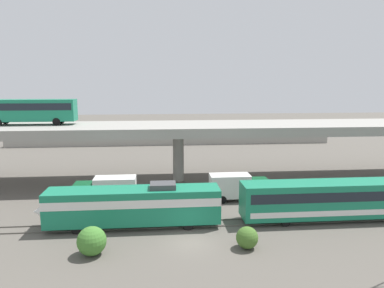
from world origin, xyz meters
TOP-DOWN VIEW (x-y plane):
  - ground_plane at (0.00, 0.00)m, footprint 260.00×260.00m
  - rail_strip_near at (0.00, 3.23)m, footprint 110.00×0.12m
  - rail_strip_far at (0.00, 4.77)m, footprint 110.00×0.12m
  - train_locomotive at (-5.85, 4.00)m, footprint 17.24×3.04m
  - train_coach_lead at (16.51, 4.00)m, footprint 22.36×3.04m
  - highway_overpass at (0.00, 20.00)m, footprint 96.00×10.49m
  - transit_bus_on_overpass at (-19.86, 21.28)m, footprint 12.00×2.68m
  - service_truck_west at (-8.46, 10.86)m, footprint 6.80×2.46m
  - service_truck_east at (6.33, 10.86)m, footprint 6.80×2.46m
  - pier_parking_lot at (0.00, 55.00)m, footprint 70.51×12.76m
  - parked_car_0 at (18.96, 52.38)m, footprint 4.15×1.88m
  - parked_car_1 at (4.48, 57.18)m, footprint 4.32×1.93m
  - parked_car_2 at (-12.70, 57.23)m, footprint 4.56×1.82m
  - parked_car_3 at (5.48, 54.07)m, footprint 4.10×1.90m
  - parked_car_4 at (-25.86, 52.42)m, footprint 4.08×1.93m
  - parked_car_5 at (15.82, 56.76)m, footprint 4.20×1.83m
  - parked_car_6 at (-26.71, 54.57)m, footprint 4.48×1.84m
  - parked_car_7 at (-24.34, 57.46)m, footprint 4.50×1.98m
  - harbor_water at (0.00, 78.00)m, footprint 140.00×36.00m
  - shrub_left at (-7.97, -1.50)m, footprint 2.31×2.31m
  - shrub_right at (4.51, -1.45)m, footprint 1.83×1.83m

SIDE VIEW (x-z plane):
  - ground_plane at x=0.00m, z-range 0.00..0.00m
  - harbor_water at x=0.00m, z-range 0.00..0.01m
  - rail_strip_near at x=0.00m, z-range 0.00..0.12m
  - rail_strip_far at x=0.00m, z-range 0.00..0.12m
  - pier_parking_lot at x=0.00m, z-range 0.00..1.60m
  - shrub_right at x=4.51m, z-range 0.00..1.83m
  - shrub_left at x=-7.97m, z-range 0.00..2.31m
  - service_truck_west at x=-8.46m, z-range 0.12..3.16m
  - service_truck_east at x=6.33m, z-range 0.12..3.16m
  - train_coach_lead at x=16.51m, z-range 0.24..4.10m
  - train_locomotive at x=-5.85m, z-range 0.10..4.28m
  - parked_car_5 at x=15.82m, z-range 1.62..3.12m
  - parked_car_0 at x=18.96m, z-range 1.62..3.12m
  - parked_car_3 at x=5.48m, z-range 1.62..3.12m
  - parked_car_4 at x=-25.86m, z-range 1.62..3.12m
  - parked_car_6 at x=-26.71m, z-range 1.62..3.12m
  - parked_car_2 at x=-12.70m, z-range 1.62..3.12m
  - parked_car_1 at x=4.48m, z-range 1.62..3.12m
  - parked_car_7 at x=-24.34m, z-range 1.62..3.12m
  - highway_overpass at x=0.00m, z-range 3.19..11.07m
  - transit_bus_on_overpass at x=-19.86m, z-range 8.24..11.64m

